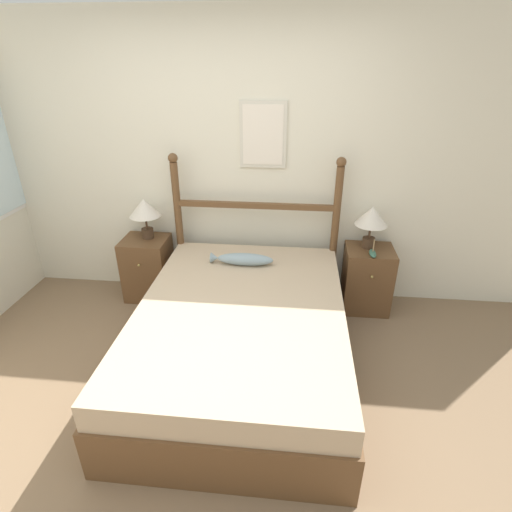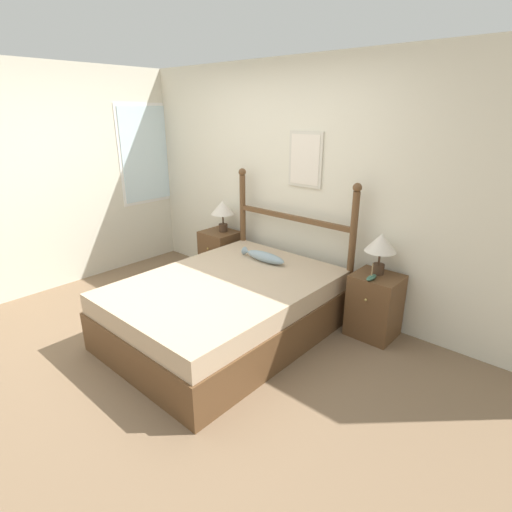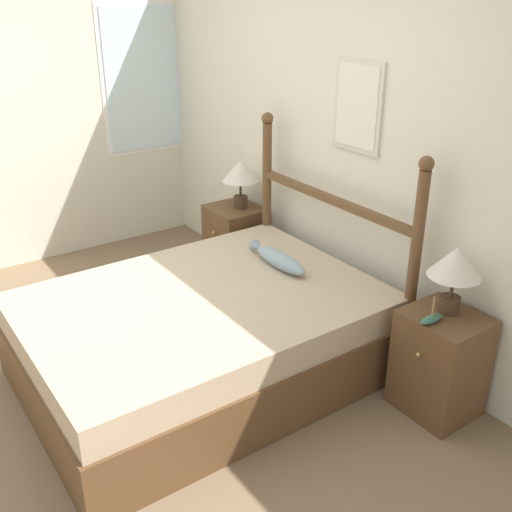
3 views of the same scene
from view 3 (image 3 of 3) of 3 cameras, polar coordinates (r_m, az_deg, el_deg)
name	(u,v)px [view 3 (image 3 of 3)]	position (r m, az deg, el deg)	size (l,w,h in m)	color
ground_plane	(107,385)	(3.88, -13.99, -11.84)	(16.00, 16.00, 0.00)	#7A6047
wall_back	(330,142)	(4.16, 7.03, 10.76)	(6.40, 0.08, 2.55)	beige
bed	(203,336)	(3.73, -5.08, -7.63)	(1.52, 2.09, 0.55)	brown
headboard	(331,226)	(4.04, 7.12, 2.90)	(1.54, 0.09, 1.41)	brown
nightstand_left	(235,242)	(4.94, -2.01, 1.30)	(0.43, 0.40, 0.61)	brown
nightstand_right	(440,363)	(3.57, 17.10, -9.73)	(0.43, 0.40, 0.61)	brown
table_lamp_left	(240,173)	(4.74, -1.50, 7.91)	(0.29, 0.29, 0.39)	#422D1E
table_lamp_right	(456,265)	(3.33, 18.47, -0.82)	(0.29, 0.29, 0.39)	#422D1E
model_boat	(432,319)	(3.32, 16.39, -5.74)	(0.06, 0.16, 0.15)	#386651
fish_pillow	(279,259)	(3.93, 2.16, -0.31)	(0.54, 0.13, 0.10)	#8499A3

